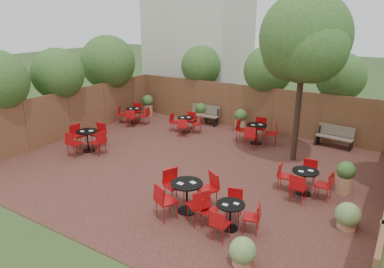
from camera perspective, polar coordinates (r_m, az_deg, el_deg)
The scene contains 12 objects.
ground at distance 12.26m, azimuth -0.24°, elevation -5.27°, with size 80.00×80.00×0.00m, color #354F23.
courtyard_paving at distance 12.25m, azimuth -0.24°, elevation -5.23°, with size 12.00×10.00×0.02m, color #321914.
fence_back at distance 16.15m, azimuth 9.32°, elevation 4.17°, with size 12.00×0.08×2.00m, color brown.
fence_left at distance 15.79m, azimuth -18.99°, elevation 3.05°, with size 0.08×10.00×2.00m, color brown.
neighbour_building at distance 20.40m, azimuth 1.15°, elevation 15.91°, with size 5.00×4.00×8.00m, color beige.
overhang_foliage at distance 14.51m, azimuth -1.61°, elevation 9.59°, with size 15.72×10.44×2.60m.
courtyard_tree at distance 12.39m, azimuth 17.56°, elevation 13.80°, with size 3.01×2.96×5.73m.
park_bench_left at distance 16.88m, azimuth 2.03°, elevation 3.20°, with size 1.47×0.56×0.89m.
park_bench_right at distance 14.95m, azimuth 22.00°, elevation -0.31°, with size 1.42×0.59×0.85m.
bistro_tables at distance 12.49m, azimuth -0.64°, elevation -2.50°, with size 10.36×7.57×0.96m.
planters at distance 15.52m, azimuth 3.69°, elevation 2.11°, with size 10.72×4.44×1.06m.
low_shrubs at distance 7.93m, azimuth 17.36°, elevation -18.09°, with size 2.19×4.16×0.68m.
Camera 1 is at (6.00, -9.46, 4.96)m, focal length 33.19 mm.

